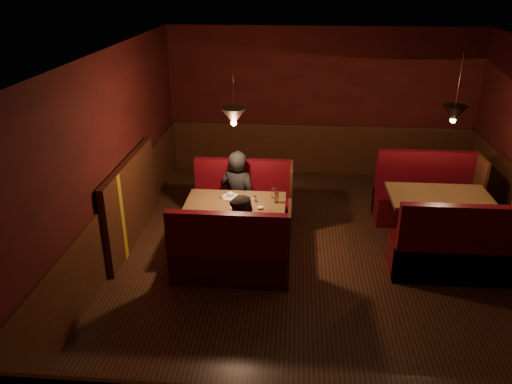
# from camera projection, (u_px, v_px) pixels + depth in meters

# --- Properties ---
(room) EXTENTS (6.02, 7.02, 2.92)m
(room) POSITION_uv_depth(u_px,v_px,m) (308.00, 192.00, 6.83)
(room) COLOR #321A10
(room) RESTS_ON ground
(main_table) EXTENTS (1.44, 0.88, 1.01)m
(main_table) POSITION_uv_depth(u_px,v_px,m) (237.00, 214.00, 7.25)
(main_table) COLOR brown
(main_table) RESTS_ON ground
(main_bench_far) EXTENTS (1.59, 0.57, 1.08)m
(main_bench_far) POSITION_uv_depth(u_px,v_px,m) (244.00, 205.00, 8.10)
(main_bench_far) COLOR #4A060D
(main_bench_far) RESTS_ON ground
(main_bench_near) EXTENTS (1.59, 0.57, 1.08)m
(main_bench_near) POSITION_uv_depth(u_px,v_px,m) (231.00, 258.00, 6.61)
(main_bench_near) COLOR #4A060D
(main_bench_near) RESTS_ON ground
(second_table) EXTENTS (1.46, 0.94, 0.83)m
(second_table) POSITION_uv_depth(u_px,v_px,m) (438.00, 209.00, 7.36)
(second_table) COLOR brown
(second_table) RESTS_ON ground
(second_bench_far) EXTENTS (1.62, 0.61, 1.16)m
(second_bench_far) POSITION_uv_depth(u_px,v_px,m) (425.00, 199.00, 8.25)
(second_bench_far) COLOR #4A060D
(second_bench_far) RESTS_ON ground
(second_bench_near) EXTENTS (1.62, 0.61, 1.16)m
(second_bench_near) POSITION_uv_depth(u_px,v_px,m) (455.00, 254.00, 6.66)
(second_bench_near) COLOR #4A060D
(second_bench_near) RESTS_ON ground
(diner_a) EXTENTS (0.71, 0.58, 1.68)m
(diner_a) POSITION_uv_depth(u_px,v_px,m) (238.00, 180.00, 7.77)
(diner_a) COLOR black
(diner_a) RESTS_ON ground
(diner_b) EXTENTS (0.85, 0.75, 1.46)m
(diner_b) POSITION_uv_depth(u_px,v_px,m) (243.00, 224.00, 6.67)
(diner_b) COLOR black
(diner_b) RESTS_ON ground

